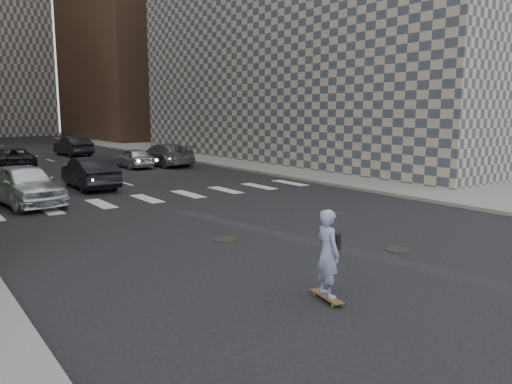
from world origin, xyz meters
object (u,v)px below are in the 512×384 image
at_px(traffic_car_b, 164,155).
at_px(traffic_car_a, 90,173).
at_px(traffic_car_d, 134,158).
at_px(skateboarder, 328,253).
at_px(silver_sedan, 25,185).
at_px(traffic_car_c, 14,159).
at_px(traffic_car_e, 73,146).

bearing_deg(traffic_car_b, traffic_car_a, 37.23).
height_order(traffic_car_b, traffic_car_d, traffic_car_b).
bearing_deg(traffic_car_b, skateboarder, 64.67).
bearing_deg(traffic_car_a, traffic_car_b, -134.77).
distance_m(traffic_car_a, traffic_car_b, 10.19).
distance_m(silver_sedan, traffic_car_a, 4.52).
height_order(skateboarder, traffic_car_d, skateboarder).
height_order(skateboarder, traffic_car_a, skateboarder).
distance_m(traffic_car_a, traffic_car_d, 8.79).
distance_m(skateboarder, traffic_car_c, 27.57).
relative_size(silver_sedan, traffic_car_b, 0.92).
xyz_separation_m(traffic_car_a, traffic_car_e, (4.61, 18.61, 0.05)).
bearing_deg(skateboarder, traffic_car_c, 102.54).
relative_size(traffic_car_a, traffic_car_e, 0.94).
relative_size(traffic_car_a, traffic_car_b, 0.88).
xyz_separation_m(skateboarder, traffic_car_a, (0.92, 17.38, -0.20)).
xyz_separation_m(traffic_car_b, traffic_car_d, (-2.16, 0.04, -0.11)).
height_order(traffic_car_a, traffic_car_c, traffic_car_a).
height_order(silver_sedan, traffic_car_e, silver_sedan).
bearing_deg(traffic_car_a, traffic_car_c, -80.23).
xyz_separation_m(skateboarder, traffic_car_d, (6.11, 24.48, -0.31)).
height_order(skateboarder, traffic_car_e, skateboarder).
height_order(skateboarder, traffic_car_b, skateboarder).
bearing_deg(traffic_car_a, traffic_car_e, -102.54).
height_order(silver_sedan, traffic_car_b, silver_sedan).
relative_size(traffic_car_d, traffic_car_e, 0.78).
relative_size(skateboarder, silver_sedan, 0.38).
bearing_deg(silver_sedan, traffic_car_a, 32.34).
bearing_deg(silver_sedan, skateboarder, -86.87).
bearing_deg(traffic_car_c, silver_sedan, 89.18).
bearing_deg(traffic_car_a, skateboarder, 88.33).
bearing_deg(traffic_car_e, traffic_car_c, 50.53).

